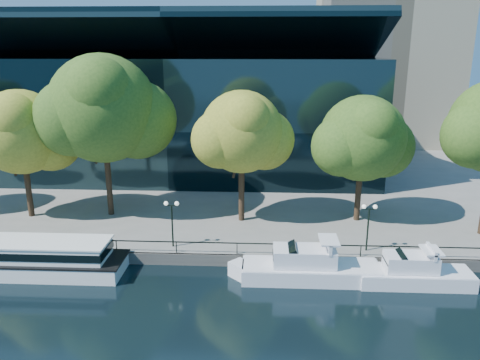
# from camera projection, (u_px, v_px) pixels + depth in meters

# --- Properties ---
(ground) EXTENTS (160.00, 160.00, 0.00)m
(ground) POSITION_uv_depth(u_px,v_px,m) (169.00, 283.00, 35.71)
(ground) COLOR black
(ground) RESTS_ON ground
(promenade) EXTENTS (90.00, 67.08, 1.00)m
(promenade) POSITION_uv_depth(u_px,v_px,m) (216.00, 162.00, 70.48)
(promenade) COLOR slate
(promenade) RESTS_ON ground
(railing) EXTENTS (88.20, 0.08, 0.99)m
(railing) POSITION_uv_depth(u_px,v_px,m) (176.00, 242.00, 38.29)
(railing) COLOR black
(railing) RESTS_ON promenade
(convention_building) EXTENTS (50.00, 24.57, 21.43)m
(convention_building) POSITION_uv_depth(u_px,v_px,m) (183.00, 113.00, 64.05)
(convention_building) COLOR black
(convention_building) RESTS_ON ground
(tour_boat) EXTENTS (17.36, 3.87, 3.29)m
(tour_boat) POSITION_uv_depth(u_px,v_px,m) (19.00, 256.00, 36.99)
(tour_boat) COLOR white
(tour_boat) RESTS_ON ground
(cruiser_near) EXTENTS (11.71, 3.02, 3.39)m
(cruiser_near) POSITION_uv_depth(u_px,v_px,m) (305.00, 267.00, 35.97)
(cruiser_near) COLOR white
(cruiser_near) RESTS_ON ground
(cruiser_far) EXTENTS (9.45, 2.62, 3.09)m
(cruiser_far) POSITION_uv_depth(u_px,v_px,m) (410.00, 272.00, 35.24)
(cruiser_far) COLOR white
(cruiser_far) RESTS_ON ground
(tree_1) EXTENTS (10.12, 8.30, 12.54)m
(tree_1) POSITION_uv_depth(u_px,v_px,m) (23.00, 134.00, 44.55)
(tree_1) COLOR black
(tree_1) RESTS_ON promenade
(tree_2) EXTENTS (12.91, 10.59, 15.83)m
(tree_2) POSITION_uv_depth(u_px,v_px,m) (105.00, 111.00, 44.39)
(tree_2) COLOR black
(tree_2) RESTS_ON promenade
(tree_3) EXTENTS (9.65, 7.92, 12.58)m
(tree_3) POSITION_uv_depth(u_px,v_px,m) (243.00, 134.00, 43.37)
(tree_3) COLOR black
(tree_3) RESTS_ON promenade
(tree_4) EXTENTS (10.07, 8.26, 12.12)m
(tree_4) POSITION_uv_depth(u_px,v_px,m) (364.00, 140.00, 43.61)
(tree_4) COLOR black
(tree_4) RESTS_ON promenade
(lamp_1) EXTENTS (1.26, 0.36, 4.03)m
(lamp_1) POSITION_uv_depth(u_px,v_px,m) (172.00, 213.00, 38.95)
(lamp_1) COLOR black
(lamp_1) RESTS_ON promenade
(lamp_2) EXTENTS (1.26, 0.36, 4.03)m
(lamp_2) POSITION_uv_depth(u_px,v_px,m) (369.00, 217.00, 38.16)
(lamp_2) COLOR black
(lamp_2) RESTS_ON promenade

